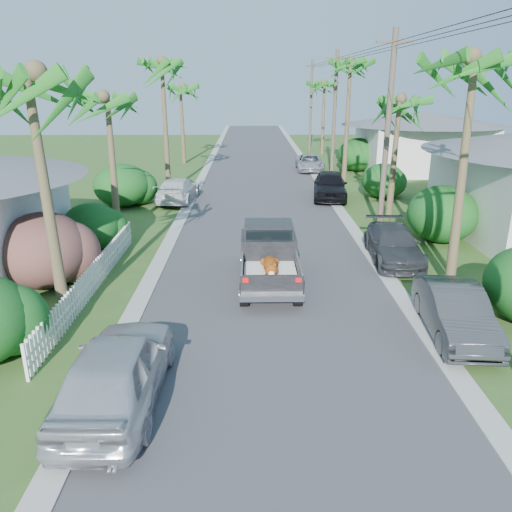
{
  "coord_description": "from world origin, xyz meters",
  "views": [
    {
      "loc": [
        -0.7,
        -10.31,
        6.72
      ],
      "look_at": [
        -0.51,
        5.0,
        1.4
      ],
      "focal_mm": 35.0,
      "sensor_mm": 36.0,
      "label": 1
    }
  ],
  "objects_px": {
    "palm_l_b": "(106,97)",
    "utility_pole_b": "(387,132)",
    "palm_r_c": "(351,62)",
    "palm_l_c": "(162,62)",
    "parked_car_ln": "(117,371)",
    "palm_l_d": "(181,87)",
    "parked_car_rf": "(330,185)",
    "palm_r_d": "(325,83)",
    "parked_car_rd": "(310,163)",
    "utility_pole_c": "(334,113)",
    "house_right_far": "(421,144)",
    "utility_pole_d": "(311,105)",
    "parked_car_rn": "(455,312)",
    "palm_l_a": "(29,74)",
    "pickup_truck": "(269,253)",
    "parked_car_lf": "(178,190)",
    "palm_r_a": "(478,59)",
    "palm_r_b": "(399,100)",
    "parked_car_rm": "(394,244)"
  },
  "relations": [
    {
      "from": "palm_l_a",
      "to": "palm_r_d",
      "type": "relative_size",
      "value": 1.03
    },
    {
      "from": "palm_r_d",
      "to": "utility_pole_c",
      "type": "height_order",
      "value": "utility_pole_c"
    },
    {
      "from": "parked_car_rd",
      "to": "utility_pole_b",
      "type": "distance_m",
      "value": 17.58
    },
    {
      "from": "parked_car_rm",
      "to": "parked_car_lf",
      "type": "height_order",
      "value": "parked_car_lf"
    },
    {
      "from": "parked_car_rm",
      "to": "utility_pole_b",
      "type": "bearing_deg",
      "value": 86.1
    },
    {
      "from": "palm_l_c",
      "to": "parked_car_rd",
      "type": "bearing_deg",
      "value": 38.49
    },
    {
      "from": "palm_l_b",
      "to": "utility_pole_b",
      "type": "xyz_separation_m",
      "value": [
        12.4,
        1.0,
        -1.55
      ]
    },
    {
      "from": "parked_car_rd",
      "to": "utility_pole_c",
      "type": "xyz_separation_m",
      "value": [
        1.46,
        -2.06,
        3.97
      ]
    },
    {
      "from": "palm_r_d",
      "to": "palm_l_c",
      "type": "bearing_deg",
      "value": -124.78
    },
    {
      "from": "parked_car_lf",
      "to": "utility_pole_d",
      "type": "height_order",
      "value": "utility_pole_d"
    },
    {
      "from": "palm_r_d",
      "to": "parked_car_rf",
      "type": "bearing_deg",
      "value": -96.51
    },
    {
      "from": "parked_car_ln",
      "to": "utility_pole_d",
      "type": "height_order",
      "value": "utility_pole_d"
    },
    {
      "from": "utility_pole_c",
      "to": "palm_r_c",
      "type": "bearing_deg",
      "value": -73.3
    },
    {
      "from": "pickup_truck",
      "to": "house_right_far",
      "type": "relative_size",
      "value": 0.57
    },
    {
      "from": "pickup_truck",
      "to": "palm_r_d",
      "type": "distance_m",
      "value": 34.68
    },
    {
      "from": "parked_car_ln",
      "to": "palm_l_d",
      "type": "height_order",
      "value": "palm_l_d"
    },
    {
      "from": "parked_car_rd",
      "to": "utility_pole_c",
      "type": "relative_size",
      "value": 0.51
    },
    {
      "from": "palm_l_a",
      "to": "palm_r_d",
      "type": "bearing_deg",
      "value": 71.06
    },
    {
      "from": "parked_car_rf",
      "to": "house_right_far",
      "type": "height_order",
      "value": "house_right_far"
    },
    {
      "from": "parked_car_rf",
      "to": "palm_l_c",
      "type": "distance_m",
      "value": 12.61
    },
    {
      "from": "palm_l_b",
      "to": "utility_pole_d",
      "type": "distance_m",
      "value": 33.42
    },
    {
      "from": "palm_r_b",
      "to": "parked_car_lf",
      "type": "bearing_deg",
      "value": 160.78
    },
    {
      "from": "parked_car_rf",
      "to": "palm_r_d",
      "type": "distance_m",
      "value": 21.23
    },
    {
      "from": "parked_car_lf",
      "to": "palm_r_d",
      "type": "relative_size",
      "value": 0.6
    },
    {
      "from": "palm_r_c",
      "to": "palm_l_c",
      "type": "bearing_deg",
      "value": -161.85
    },
    {
      "from": "parked_car_rf",
      "to": "utility_pole_b",
      "type": "distance_m",
      "value": 7.85
    },
    {
      "from": "parked_car_ln",
      "to": "palm_l_a",
      "type": "bearing_deg",
      "value": -55.34
    },
    {
      "from": "pickup_truck",
      "to": "utility_pole_d",
      "type": "distance_m",
      "value": 37.18
    },
    {
      "from": "palm_r_a",
      "to": "utility_pole_b",
      "type": "bearing_deg",
      "value": 95.71
    },
    {
      "from": "palm_l_b",
      "to": "palm_r_b",
      "type": "relative_size",
      "value": 1.03
    },
    {
      "from": "parked_car_ln",
      "to": "palm_r_d",
      "type": "height_order",
      "value": "palm_r_d"
    },
    {
      "from": "parked_car_rn",
      "to": "palm_r_c",
      "type": "distance_m",
      "value": 24.94
    },
    {
      "from": "palm_r_b",
      "to": "palm_l_a",
      "type": "bearing_deg",
      "value": -136.85
    },
    {
      "from": "palm_r_b",
      "to": "house_right_far",
      "type": "height_order",
      "value": "palm_r_b"
    },
    {
      "from": "parked_car_rn",
      "to": "palm_r_b",
      "type": "height_order",
      "value": "palm_r_b"
    },
    {
      "from": "parked_car_rd",
      "to": "palm_l_b",
      "type": "xyz_separation_m",
      "value": [
        -10.94,
        -18.06,
        5.51
      ]
    },
    {
      "from": "palm_r_d",
      "to": "palm_l_a",
      "type": "bearing_deg",
      "value": -108.94
    },
    {
      "from": "palm_r_c",
      "to": "parked_car_lf",
      "type": "bearing_deg",
      "value": -148.15
    },
    {
      "from": "parked_car_rm",
      "to": "palm_l_b",
      "type": "height_order",
      "value": "palm_l_b"
    },
    {
      "from": "utility_pole_d",
      "to": "parked_car_rn",
      "type": "bearing_deg",
      "value": -90.84
    },
    {
      "from": "palm_r_a",
      "to": "palm_r_b",
      "type": "bearing_deg",
      "value": 88.09
    },
    {
      "from": "palm_l_d",
      "to": "utility_pole_b",
      "type": "xyz_separation_m",
      "value": [
        12.1,
        -21.0,
        -1.84
      ]
    },
    {
      "from": "parked_car_lf",
      "to": "palm_r_a",
      "type": "distance_m",
      "value": 18.52
    },
    {
      "from": "parked_car_rn",
      "to": "parked_car_ln",
      "type": "distance_m",
      "value": 9.14
    },
    {
      "from": "utility_pole_b",
      "to": "parked_car_lf",
      "type": "bearing_deg",
      "value": 150.31
    },
    {
      "from": "parked_car_ln",
      "to": "palm_l_b",
      "type": "height_order",
      "value": "palm_l_b"
    },
    {
      "from": "pickup_truck",
      "to": "utility_pole_d",
      "type": "xyz_separation_m",
      "value": [
        5.64,
        36.58,
        3.59
      ]
    },
    {
      "from": "palm_r_a",
      "to": "house_right_far",
      "type": "distance_m",
      "value": 25.48
    },
    {
      "from": "parked_car_rn",
      "to": "parked_car_rf",
      "type": "relative_size",
      "value": 0.86
    },
    {
      "from": "pickup_truck",
      "to": "parked_car_rn",
      "type": "bearing_deg",
      "value": -39.82
    }
  ]
}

